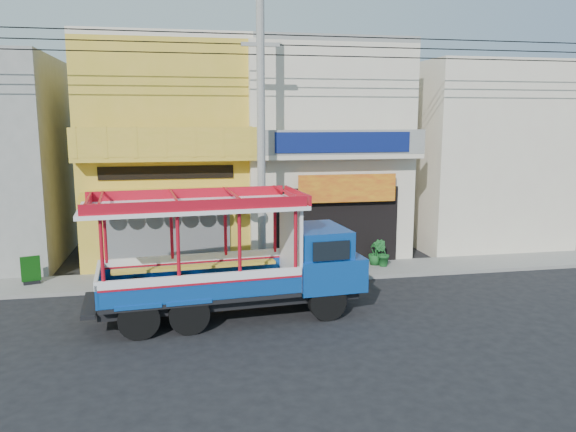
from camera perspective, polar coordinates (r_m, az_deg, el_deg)
The scene contains 12 objects.
ground at distance 15.79m, azimuth 2.78°, elevation -9.94°, with size 90.00×90.00×0.00m, color black.
sidewalk at distance 19.49m, azimuth 0.00°, elevation -5.88°, with size 30.00×2.00×0.12m, color slate.
shophouse_left at distance 22.43m, azimuth -12.11°, elevation 6.46°, with size 6.00×7.50×8.24m.
shophouse_right at distance 23.10m, azimuth 3.04°, elevation 6.75°, with size 6.00×6.75×8.24m.
party_pilaster at distance 19.49m, azimuth -3.38°, elevation 5.87°, with size 0.35×0.30×8.00m, color beige.
filler_building_right at distance 25.74m, azimuth 18.40°, elevation 5.89°, with size 6.00×6.00×7.60m, color beige.
utility_pole at distance 17.94m, azimuth -2.28°, elevation 8.84°, with size 28.00×0.26×9.00m.
songthaew_truck at distance 15.30m, azimuth -4.07°, elevation -4.14°, with size 7.51×3.00×3.42m.
green_sign at distance 19.83m, azimuth -24.66°, elevation -5.21°, with size 0.58×0.41×0.90m.
potted_plant_a at distance 19.61m, azimuth 4.39°, elevation -3.94°, with size 1.01×0.88×1.12m, color #185722.
potted_plant_b at distance 20.42m, azimuth 9.53°, elevation -3.75°, with size 0.52×0.42×0.94m, color #185722.
potted_plant_c at distance 20.61m, azimuth 8.87°, elevation -3.65°, with size 0.51×0.51×0.91m, color #185722.
Camera 1 is at (-3.54, -14.43, 5.33)m, focal length 35.00 mm.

